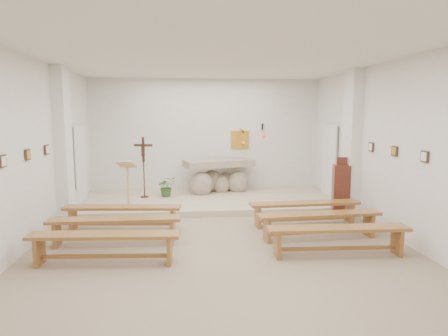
{
  "coord_description": "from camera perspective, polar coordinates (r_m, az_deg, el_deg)",
  "views": [
    {
      "loc": [
        -0.64,
        -7.27,
        2.46
      ],
      "look_at": [
        0.23,
        1.6,
        1.24
      ],
      "focal_mm": 32.0,
      "sensor_mm": 36.0,
      "label": 1
    }
  ],
  "objects": [
    {
      "name": "sanctuary_platform",
      "position": [
        11.05,
        -2.14,
        -4.65
      ],
      "size": [
        6.98,
        3.0,
        0.15
      ],
      "primitive_type": "cube",
      "color": "beige",
      "rests_on": "ground"
    },
    {
      "name": "radiator_left",
      "position": [
        10.58,
        -20.81,
        -4.64
      ],
      "size": [
        0.1,
        0.85,
        0.52
      ],
      "primitive_type": "cube",
      "color": "silver",
      "rests_on": "ground"
    },
    {
      "name": "gold_wall_relief",
      "position": [
        12.37,
        2.29,
        4.06
      ],
      "size": [
        0.55,
        0.04,
        0.55
      ],
      "primitive_type": "cube",
      "color": "gold",
      "rests_on": "wall_back"
    },
    {
      "name": "station_frame_right_rear",
      "position": [
        9.44,
        20.26,
        2.85
      ],
      "size": [
        0.03,
        0.2,
        0.2
      ],
      "primitive_type": "cube",
      "color": "#3E2B1B",
      "rests_on": "wall_right"
    },
    {
      "name": "wall_left",
      "position": [
        7.84,
        -26.89,
        1.79
      ],
      "size": [
        0.02,
        10.0,
        3.5
      ],
      "primitive_type": "cube",
      "color": "white",
      "rests_on": "ground"
    },
    {
      "name": "wall_back",
      "position": [
        12.3,
        -2.6,
        4.5
      ],
      "size": [
        7.0,
        0.02,
        3.5
      ],
      "primitive_type": "cube",
      "color": "white",
      "rests_on": "ground"
    },
    {
      "name": "station_frame_left_mid",
      "position": [
        8.02,
        -26.23,
        1.73
      ],
      "size": [
        0.03,
        0.2,
        0.2
      ],
      "primitive_type": "cube",
      "color": "#3E2B1B",
      "rests_on": "wall_left"
    },
    {
      "name": "station_frame_right_front",
      "position": [
        7.7,
        26.72,
        1.48
      ],
      "size": [
        0.03,
        0.2,
        0.2
      ],
      "primitive_type": "cube",
      "color": "#3E2B1B",
      "rests_on": "wall_right"
    },
    {
      "name": "bench_left_front",
      "position": [
        8.74,
        -14.27,
        -6.13
      ],
      "size": [
        2.48,
        0.62,
        0.52
      ],
      "rotation": [
        0.0,
        0.0,
        -0.1
      ],
      "color": "brown",
      "rests_on": "ground"
    },
    {
      "name": "bench_left_second",
      "position": [
        7.81,
        -15.34,
        -7.83
      ],
      "size": [
        2.45,
        0.41,
        0.52
      ],
      "rotation": [
        0.0,
        0.0,
        -0.01
      ],
      "color": "brown",
      "rests_on": "ground"
    },
    {
      "name": "altar",
      "position": [
        11.81,
        -0.86,
        -1.48
      ],
      "size": [
        2.16,
        1.3,
        1.04
      ],
      "rotation": [
        0.0,
        0.0,
        0.27
      ],
      "color": "#BAA78E",
      "rests_on": "sanctuary_platform"
    },
    {
      "name": "bench_right_second",
      "position": [
        8.13,
        13.46,
        -7.16
      ],
      "size": [
        2.47,
        0.55,
        0.52
      ],
      "rotation": [
        0.0,
        0.0,
        0.07
      ],
      "color": "brown",
      "rests_on": "ground"
    },
    {
      "name": "station_frame_left_rear",
      "position": [
        8.96,
        -24.0,
        2.41
      ],
      "size": [
        0.03,
        0.2,
        0.2
      ],
      "primitive_type": "cube",
      "color": "#3E2B1B",
      "rests_on": "wall_left"
    },
    {
      "name": "donation_pedestal",
      "position": [
        10.07,
        16.34,
        -2.99
      ],
      "size": [
        0.45,
        0.45,
        1.42
      ],
      "rotation": [
        0.0,
        0.0,
        -0.21
      ],
      "color": "#552018",
      "rests_on": "ground"
    },
    {
      "name": "pilaster_right",
      "position": [
        10.12,
        17.8,
        3.43
      ],
      "size": [
        0.26,
        0.55,
        3.5
      ],
      "primitive_type": "cube",
      "color": "white",
      "rests_on": "ground"
    },
    {
      "name": "station_frame_left_front",
      "position": [
        7.1,
        -29.05,
        0.86
      ],
      "size": [
        0.03,
        0.2,
        0.2
      ],
      "primitive_type": "cube",
      "color": "#3E2B1B",
      "rests_on": "wall_left"
    },
    {
      "name": "bench_left_third",
      "position": [
        6.9,
        -16.7,
        -9.98
      ],
      "size": [
        2.47,
        0.55,
        0.52
      ],
      "rotation": [
        0.0,
        0.0,
        -0.07
      ],
      "color": "brown",
      "rests_on": "ground"
    },
    {
      "name": "ground",
      "position": [
        7.7,
        -0.54,
        -10.81
      ],
      "size": [
        7.0,
        10.0,
        0.0
      ],
      "primitive_type": "cube",
      "color": "tan",
      "rests_on": "ground"
    },
    {
      "name": "crucifix_stand",
      "position": [
        11.16,
        -11.41,
        0.74
      ],
      "size": [
        0.5,
        0.22,
        1.67
      ],
      "rotation": [
        0.0,
        0.0,
        -0.16
      ],
      "color": "#3A1E12",
      "rests_on": "sanctuary_platform"
    },
    {
      "name": "potted_plant",
      "position": [
        11.28,
        -8.21,
        -2.64
      ],
      "size": [
        0.61,
        0.57,
        0.56
      ],
      "primitive_type": "imported",
      "rotation": [
        0.0,
        0.0,
        0.33
      ],
      "color": "#2D5321",
      "rests_on": "sanctuary_platform"
    },
    {
      "name": "lectern",
      "position": [
        9.94,
        -13.58,
        -2.38
      ],
      "size": [
        0.48,
        0.43,
        1.19
      ],
      "rotation": [
        0.0,
        0.0,
        -0.2
      ],
      "color": "tan",
      "rests_on": "sanctuary_platform"
    },
    {
      "name": "pilaster_left",
      "position": [
        9.69,
        -21.97,
        3.05
      ],
      "size": [
        0.26,
        0.55,
        3.5
      ],
      "primitive_type": "cube",
      "color": "white",
      "rests_on": "ground"
    },
    {
      "name": "bench_right_third",
      "position": [
        7.25,
        15.97,
        -9.07
      ],
      "size": [
        2.46,
        0.48,
        0.52
      ],
      "rotation": [
        0.0,
        0.0,
        -0.04
      ],
      "color": "brown",
      "rests_on": "ground"
    },
    {
      "name": "ceiling",
      "position": [
        7.37,
        -0.57,
        15.86
      ],
      "size": [
        7.0,
        10.0,
        0.02
      ],
      "primitive_type": "cube",
      "color": "silver",
      "rests_on": "wall_back"
    },
    {
      "name": "radiator_right",
      "position": [
        10.99,
        16.32,
        -4.0
      ],
      "size": [
        0.1,
        0.85,
        0.52
      ],
      "primitive_type": "cube",
      "color": "silver",
      "rests_on": "ground"
    },
    {
      "name": "sanctuary_lamp",
      "position": [
        12.23,
        5.71,
        4.73
      ],
      "size": [
        0.11,
        0.36,
        0.44
      ],
      "color": "black",
      "rests_on": "wall_back"
    },
    {
      "name": "station_frame_right_mid",
      "position": [
        8.56,
        23.17,
        2.23
      ],
      "size": [
        0.03,
        0.2,
        0.2
      ],
      "primitive_type": "cube",
      "color": "#3E2B1B",
      "rests_on": "wall_right"
    },
    {
      "name": "wall_right",
      "position": [
        8.39,
        23.95,
        2.3
      ],
      "size": [
        0.02,
        10.0,
        3.5
      ],
      "primitive_type": "cube",
      "color": "white",
      "rests_on": "ground"
    },
    {
      "name": "bench_right_front",
      "position": [
        9.02,
        11.45,
        -5.61
      ],
      "size": [
        2.47,
        0.51,
        0.52
      ],
      "rotation": [
        0.0,
        0.0,
        0.05
      ],
      "color": "brown",
      "rests_on": "ground"
    }
  ]
}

